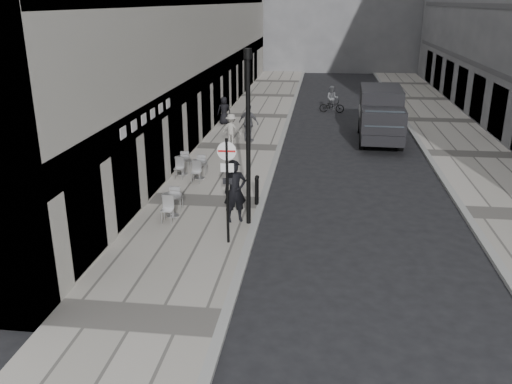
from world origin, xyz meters
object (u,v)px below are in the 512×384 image
(sign_post, at_px, (227,177))
(panel_van, at_px, (381,112))
(walking_man, at_px, (235,191))
(cyclist, at_px, (332,102))
(lamppost, at_px, (248,131))

(sign_post, xyz_separation_m, panel_van, (5.61, 13.64, -0.67))
(walking_man, bearing_deg, cyclist, 56.33)
(panel_van, distance_m, cyclist, 7.63)
(lamppost, distance_m, cyclist, 19.68)
(sign_post, relative_size, cyclist, 1.85)
(panel_van, bearing_deg, walking_man, -113.15)
(sign_post, height_order, panel_van, sign_post)
(walking_man, height_order, sign_post, sign_post)
(lamppost, xyz_separation_m, panel_van, (5.21, 12.11, -1.69))
(sign_post, height_order, cyclist, sign_post)
(walking_man, distance_m, cyclist, 19.46)
(walking_man, xyz_separation_m, panel_van, (5.66, 11.97, 0.34))
(lamppost, height_order, panel_van, lamppost)
(lamppost, bearing_deg, cyclist, 81.68)
(walking_man, relative_size, panel_van, 0.36)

